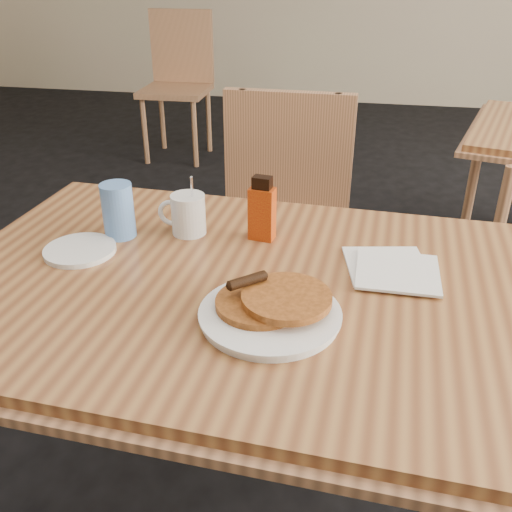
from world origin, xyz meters
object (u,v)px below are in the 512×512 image
Objects in this scene: syrup_bottle at (262,211)px; main_table at (245,296)px; chair_main_far at (282,214)px; blue_tumbler at (118,211)px; pancake_plate at (271,309)px; chair_wall_extra at (179,71)px; coffee_mug at (187,213)px.

main_table is at bearing -81.17° from syrup_bottle.
syrup_bottle is (0.03, -0.53, 0.24)m from chair_main_far.
blue_tumbler is (-0.34, -0.05, -0.01)m from syrup_bottle.
syrup_bottle reaches higher than pancake_plate.
pancake_plate is 1.71× the size of syrup_bottle.
syrup_bottle is at bearing -69.17° from chair_wall_extra.
coffee_mug is 1.17× the size of blue_tumbler.
chair_wall_extra reaches higher than coffee_mug.
chair_wall_extra is at bearing 111.06° from pancake_plate.
coffee_mug is (-0.16, -0.54, 0.22)m from chair_main_far.
blue_tumbler is at bearing 146.40° from pancake_plate.
chair_wall_extra is 2.99m from blue_tumbler.
syrup_bottle is (-0.08, 0.33, 0.05)m from pancake_plate.
coffee_mug is 0.16m from blue_tumbler.
chair_main_far reaches higher than syrup_bottle.
main_table is 0.75m from chair_main_far.
coffee_mug is 0.19m from syrup_bottle.
pancake_plate is 0.42m from coffee_mug.
pancake_plate is (1.21, -3.15, 0.16)m from chair_wall_extra.
chair_main_far is (-0.03, 0.74, -0.13)m from main_table.
chair_wall_extra is (-1.11, 2.29, 0.03)m from chair_main_far.
syrup_bottle is 0.35m from blue_tumbler.
main_table is 1.39× the size of chair_wall_extra.
chair_main_far is at bearing -65.28° from chair_wall_extra.
chair_wall_extra is 7.54× the size of blue_tumbler.
blue_tumbler is (-0.34, 0.15, 0.11)m from main_table.
syrup_bottle reaches higher than coffee_mug.
syrup_bottle reaches higher than main_table.
syrup_bottle is 1.18× the size of blue_tumbler.
blue_tumbler is (-0.31, -0.58, 0.24)m from chair_main_far.
coffee_mug is (-0.26, 0.33, 0.03)m from pancake_plate.
chair_wall_extra is 2.98m from coffee_mug.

